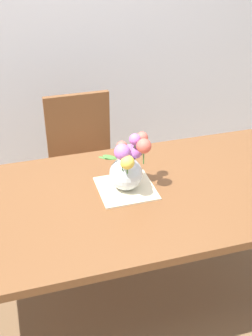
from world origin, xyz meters
TOP-DOWN VIEW (x-y plane):
  - ground_plane at (0.00, 0.00)m, footprint 12.00×12.00m
  - dining_table at (0.00, 0.00)m, footprint 1.89×0.92m
  - chair_far at (-0.05, 0.80)m, footprint 0.42×0.42m
  - placemat at (0.02, 0.05)m, footprint 0.27×0.27m
  - flower_vase at (0.03, 0.05)m, footprint 0.25×0.21m

SIDE VIEW (x-z plane):
  - ground_plane at x=0.00m, z-range 0.00..0.00m
  - chair_far at x=-0.05m, z-range 0.07..0.97m
  - dining_table at x=0.00m, z-range 0.29..1.01m
  - placemat at x=0.02m, z-range 0.73..0.74m
  - flower_vase at x=0.03m, z-range 0.73..1.00m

